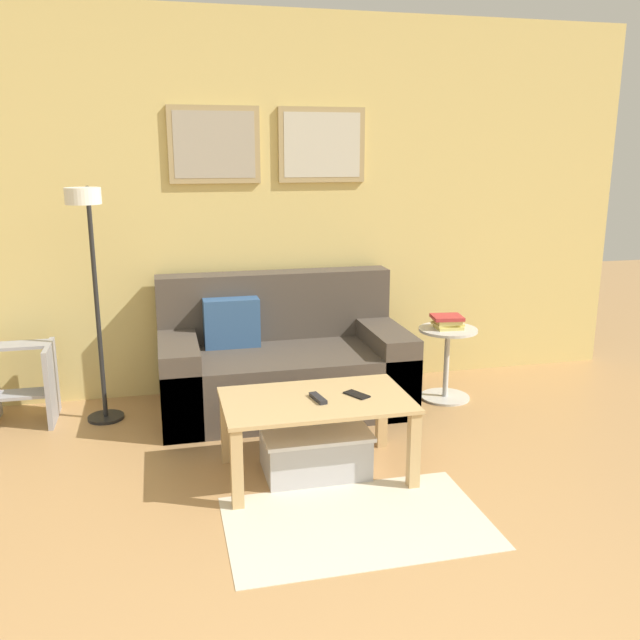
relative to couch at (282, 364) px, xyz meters
The scene contains 11 objects.
wall_back 1.10m from the couch, 109.10° to the left, with size 5.60×0.09×2.55m.
area_rug 1.56m from the couch, 87.59° to the right, with size 1.20×0.74×0.01m, color beige.
couch is the anchor object (origin of this frame).
coffee_table 1.02m from the couch, 90.29° to the right, with size 0.96×0.58×0.42m.
storage_bin 1.01m from the couch, 90.44° to the right, with size 0.56×0.39×0.24m.
floor_lamp 1.36m from the couch, behind, with size 0.22×0.50×1.46m.
side_table 1.12m from the couch, ahead, with size 0.39×0.39×0.50m.
book_stack 1.15m from the couch, ahead, with size 0.22×0.20×0.09m.
remote_control 1.05m from the couch, 90.06° to the right, with size 0.04×0.15×0.02m, color #232328.
cell_phone 1.05m from the couch, 78.42° to the right, with size 0.07×0.14×0.01m, color black.
step_stool 1.63m from the couch, behind, with size 0.39×0.38×0.49m.
Camera 1 is at (-0.59, -1.06, 1.65)m, focal length 38.00 mm.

